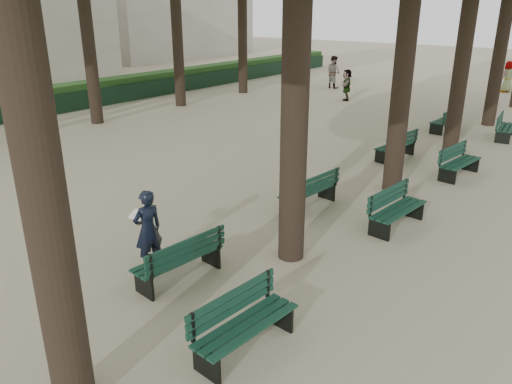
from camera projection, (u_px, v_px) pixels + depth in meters
The scene contains 16 objects.
ground at pixel (126, 295), 8.86m from camera, with size 120.00×120.00×0.00m, color tan.
bench_left_0 at pixel (179, 266), 9.26m from camera, with size 0.75×1.85×0.92m.
bench_left_1 at pixel (308, 197), 12.59m from camera, with size 0.74×1.85×0.92m.
bench_left_2 at pixel (395, 151), 16.56m from camera, with size 0.80×1.86×0.92m.
bench_left_3 at pixel (444, 124), 20.15m from camera, with size 0.67×1.83×0.92m.
bench_right_0 at pixel (246, 335), 7.35m from camera, with size 0.71×1.84×0.92m.
bench_right_1 at pixel (397, 217), 11.44m from camera, with size 0.74×1.85×0.92m.
bench_right_2 at pixel (459, 168), 14.82m from camera, with size 0.79×1.86×0.92m.
bench_right_3 at pixel (505, 132), 18.99m from camera, with size 0.77×1.85×0.92m.
man_with_map at pixel (148, 230), 9.51m from camera, with size 0.65×0.69×1.61m.
pedestrian_e at pixel (347, 85), 26.41m from camera, with size 1.52×0.33×1.63m, color #262628.
pedestrian_d at pixel (508, 77), 28.87m from camera, with size 0.87×0.36×1.78m, color #262628.
pedestrian_a at pixel (333, 72), 30.23m from camera, with size 0.94×0.39×1.93m, color #262628.
fence at pixel (111, 96), 25.43m from camera, with size 0.08×42.00×0.90m, color black.
hedge at pixel (102, 91), 25.78m from camera, with size 1.20×42.00×1.20m, color #1C4317.
building_far at pixel (154, 18), 48.71m from camera, with size 12.00×16.00×7.00m, color #B7B2A3.
Camera 1 is at (6.51, -4.61, 4.85)m, focal length 35.00 mm.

